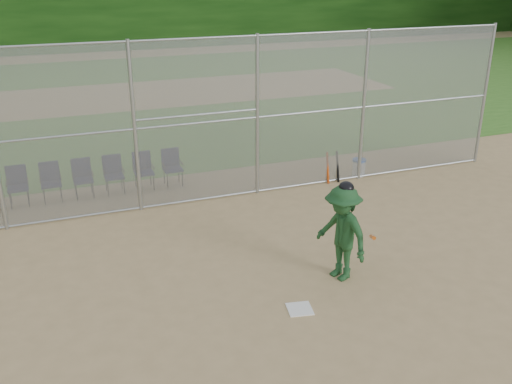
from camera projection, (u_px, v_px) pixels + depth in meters
name	position (u px, v px, depth m)	size (l,w,h in m)	color
ground	(307.00, 299.00, 10.06)	(100.00, 100.00, 0.00)	tan
grass_strip	(132.00, 95.00, 25.65)	(100.00, 100.00, 0.00)	#376E21
dirt_patch_far	(132.00, 95.00, 25.64)	(24.00, 24.00, 0.00)	tan
backstop_fence	(218.00, 118.00, 13.62)	(16.09, 0.09, 4.00)	gray
home_plate	(300.00, 309.00, 9.75)	(0.42, 0.42, 0.02)	white
batter_at_plate	(342.00, 233.00, 10.42)	(1.11, 1.43, 1.92)	#1D4923
water_cooler	(359.00, 167.00, 15.84)	(0.38, 0.38, 0.48)	white
spare_bats	(333.00, 167.00, 15.31)	(0.36, 0.25, 0.85)	#D84C14
chair_2	(18.00, 187.00, 13.79)	(0.54, 0.52, 0.96)	black
chair_3	(51.00, 183.00, 14.05)	(0.54, 0.52, 0.96)	black
chair_4	(83.00, 179.00, 14.30)	(0.54, 0.52, 0.96)	black
chair_5	(114.00, 175.00, 14.56)	(0.54, 0.52, 0.96)	black
chair_6	(144.00, 172.00, 14.81)	(0.54, 0.52, 0.96)	black
chair_7	(173.00, 168.00, 15.07)	(0.54, 0.52, 0.96)	black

